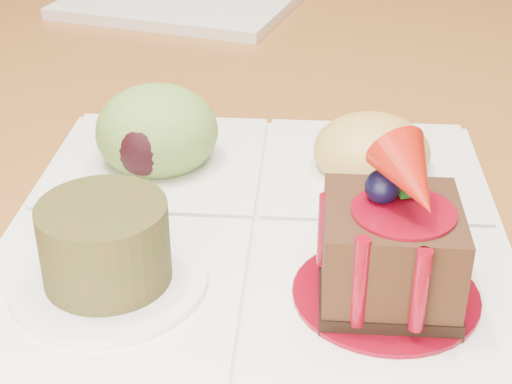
# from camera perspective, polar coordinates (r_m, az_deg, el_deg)

# --- Properties ---
(dining_table) EXTENTS (1.00, 1.80, 0.75)m
(dining_table) POSITION_cam_1_polar(r_m,az_deg,el_deg) (0.86, 0.70, 7.54)
(dining_table) COLOR #935626
(dining_table) RESTS_ON ground
(sampler_plate) EXTENTS (0.33, 0.33, 0.11)m
(sampler_plate) POSITION_cam_1_polar(r_m,az_deg,el_deg) (0.46, -0.26, -1.09)
(sampler_plate) COLOR silver
(sampler_plate) RESTS_ON dining_table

